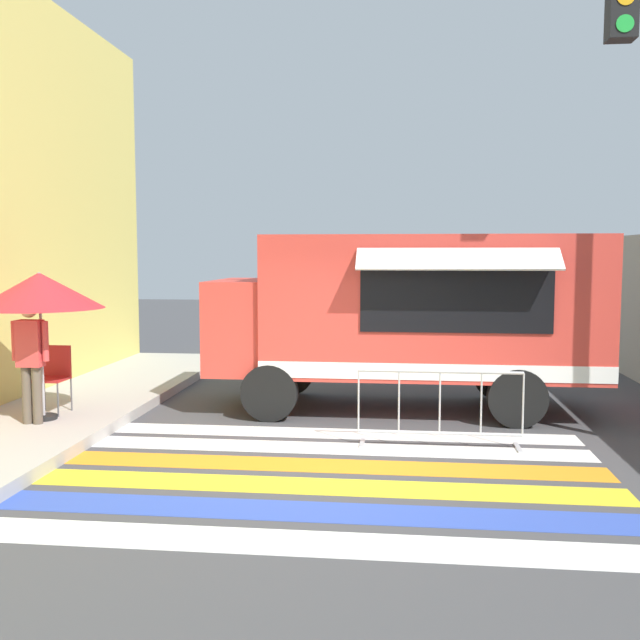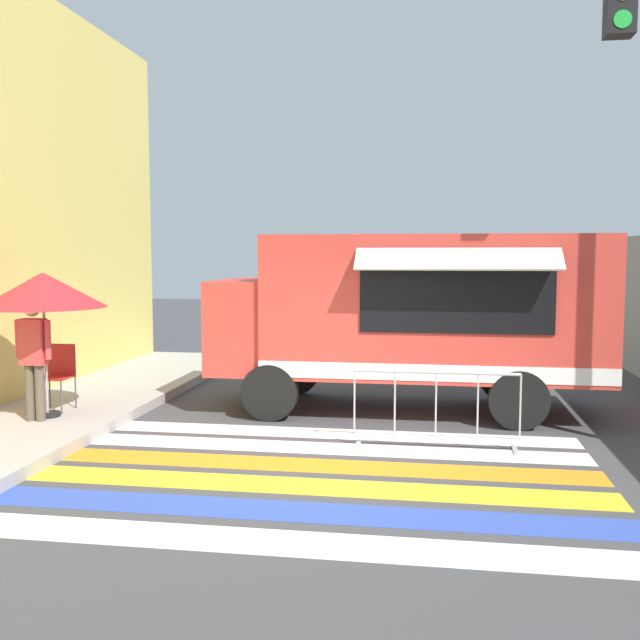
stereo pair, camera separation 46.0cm
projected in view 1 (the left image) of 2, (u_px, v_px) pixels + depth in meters
ground_plane at (333, 465)px, 8.44m from camera, size 60.00×60.00×0.00m
crosswalk_painted at (329, 476)px, 8.04m from camera, size 6.40×4.36×0.01m
food_truck at (401, 310)px, 11.35m from camera, size 6.05×2.68×2.78m
patio_umbrella at (40, 291)px, 9.95m from camera, size 1.77×1.77×2.08m
folding_chair at (53, 372)px, 10.54m from camera, size 0.45×0.45×0.98m
vendor_person at (30, 354)px, 9.76m from camera, size 0.53×0.22×1.70m
barricade_front at (440, 409)px, 9.21m from camera, size 2.13×0.44×1.01m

